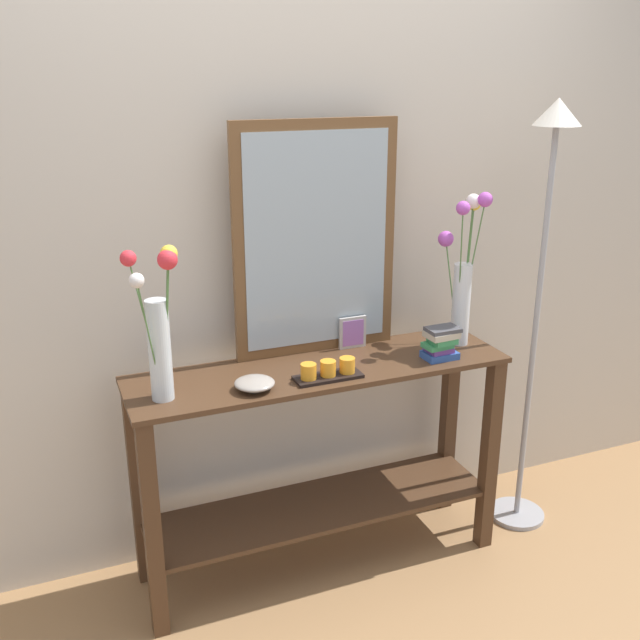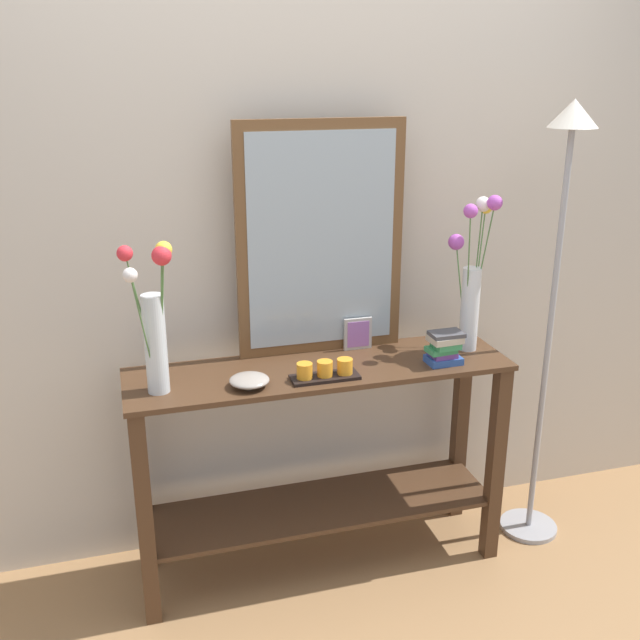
# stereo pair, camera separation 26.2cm
# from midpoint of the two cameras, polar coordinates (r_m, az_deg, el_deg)

# --- Properties ---
(ground_plane) EXTENTS (7.00, 6.00, 0.02)m
(ground_plane) POSITION_cam_midpoint_polar(r_m,az_deg,el_deg) (3.12, 2.53, -18.43)
(ground_plane) COLOR #997047
(wall_back) EXTENTS (6.40, 0.08, 2.70)m
(wall_back) POSITION_cam_midpoint_polar(r_m,az_deg,el_deg) (2.82, 0.89, 8.11)
(wall_back) COLOR beige
(wall_back) RESTS_ON ground
(console_table) EXTENTS (1.42, 0.39, 0.85)m
(console_table) POSITION_cam_midpoint_polar(r_m,az_deg,el_deg) (2.82, 2.69, -9.80)
(console_table) COLOR #472D1C
(console_table) RESTS_ON ground
(mirror_leaning) EXTENTS (0.64, 0.03, 0.87)m
(mirror_leaning) POSITION_cam_midpoint_polar(r_m,az_deg,el_deg) (2.71, 2.86, 6.23)
(mirror_leaning) COLOR brown
(mirror_leaning) RESTS_ON console_table
(tall_vase_left) EXTENTS (0.17, 0.13, 0.53)m
(tall_vase_left) POSITION_cam_midpoint_polar(r_m,az_deg,el_deg) (2.42, -9.87, -0.26)
(tall_vase_left) COLOR silver
(tall_vase_left) RESTS_ON console_table
(vase_right) EXTENTS (0.16, 0.19, 0.61)m
(vase_right) POSITION_cam_midpoint_polar(r_m,az_deg,el_deg) (2.85, 14.41, 3.18)
(vase_right) COLOR silver
(vase_right) RESTS_ON console_table
(candle_tray) EXTENTS (0.24, 0.09, 0.07)m
(candle_tray) POSITION_cam_midpoint_polar(r_m,az_deg,el_deg) (2.57, 3.30, -4.10)
(candle_tray) COLOR black
(candle_tray) RESTS_ON console_table
(picture_frame_small) EXTENTS (0.11, 0.01, 0.13)m
(picture_frame_small) POSITION_cam_midpoint_polar(r_m,az_deg,el_deg) (2.84, 5.62, -1.13)
(picture_frame_small) COLOR #B7B2AD
(picture_frame_small) RESTS_ON console_table
(decorative_bowl) EXTENTS (0.14, 0.14, 0.04)m
(decorative_bowl) POSITION_cam_midpoint_polar(r_m,az_deg,el_deg) (2.51, -2.58, -4.80)
(decorative_bowl) COLOR #9E9389
(decorative_bowl) RESTS_ON console_table
(book_stack) EXTENTS (0.13, 0.10, 0.13)m
(book_stack) POSITION_cam_midpoint_polar(r_m,az_deg,el_deg) (2.75, 12.40, -2.20)
(book_stack) COLOR #2D519E
(book_stack) RESTS_ON console_table
(floor_lamp) EXTENTS (0.24, 0.24, 1.79)m
(floor_lamp) POSITION_cam_midpoint_polar(r_m,az_deg,el_deg) (2.95, 20.57, 4.53)
(floor_lamp) COLOR #9E9EA3
(floor_lamp) RESTS_ON ground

